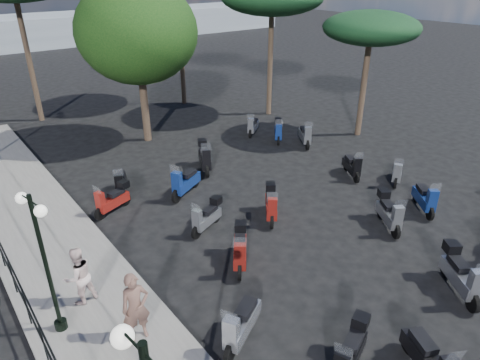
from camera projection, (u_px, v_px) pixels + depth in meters
ground at (323, 250)px, 12.94m from camera, size 120.00×120.00×0.00m
sidewalk at (74, 284)px, 11.46m from camera, size 3.00×30.00×0.15m
railing at (17, 283)px, 10.23m from camera, size 0.04×26.04×1.10m
lamp_post_1 at (44, 257)px, 9.06m from camera, size 0.40×1.03×3.54m
woman at (136, 307)px, 9.37m from camera, size 0.68×0.50×1.71m
pedestrian_far at (79, 276)px, 10.43m from camera, size 0.84×0.70×1.55m
scooter_2 at (350, 354)px, 8.84m from camera, size 1.64×0.86×1.37m
scooter_3 at (241, 325)px, 9.57m from camera, size 1.64×1.03×1.44m
scooter_4 at (113, 200)px, 14.75m from camera, size 1.53×0.78×1.27m
scooter_5 at (121, 184)px, 15.94m from camera, size 0.89×1.49×1.29m
scooter_7 at (461, 275)px, 11.04m from camera, size 1.21×1.60×1.47m
scooter_8 at (429, 360)px, 8.73m from camera, size 0.96×1.63×1.41m
scooter_9 at (240, 250)px, 12.10m from camera, size 1.22×1.44×1.37m
scooter_10 at (207, 217)px, 13.76m from camera, size 1.50×0.79×1.25m
scooter_11 at (185, 183)px, 15.85m from camera, size 1.71×1.04×1.49m
scooter_14 at (389, 213)px, 13.88m from camera, size 1.11×1.53×1.38m
scooter_15 at (271, 205)px, 14.38m from camera, size 1.19×1.41×1.34m
scooter_16 at (205, 158)px, 17.80m from camera, size 1.05×1.73×1.49m
scooter_20 at (425, 199)px, 14.82m from camera, size 1.16×1.42×1.38m
scooter_21 at (305, 136)px, 20.35m from camera, size 1.08×1.50×1.38m
scooter_22 at (253, 126)px, 21.68m from camera, size 1.32×1.06×1.27m
scooter_26 at (397, 173)px, 16.82m from camera, size 1.39×0.92×1.24m
scooter_27 at (352, 166)px, 17.29m from camera, size 0.96×1.46×1.30m
scooter_28 at (278, 131)px, 20.89m from camera, size 1.17×1.33×1.29m
broadleaf_tree at (137, 32)px, 18.91m from camera, size 5.39×5.39×7.40m
pine_3 at (371, 29)px, 19.58m from camera, size 4.46×4.46×5.97m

